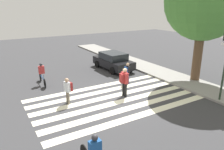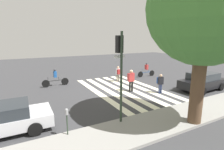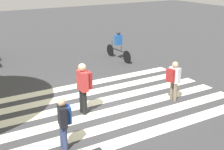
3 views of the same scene
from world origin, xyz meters
The scene contains 6 objects.
ground_plane centered at (0.00, 0.00, 0.00)m, with size 60.00×60.00×0.00m, color #38383A.
crosswalk_stripes centered at (0.00, 0.00, 0.00)m, with size 5.47×10.00×0.01m.
pedestrian_adult_tall_backpack centered at (-1.95, 2.33, 0.92)m, with size 0.46×0.41×1.58m.
pedestrian_adult_yellow_jacket centered at (-0.89, -2.60, 0.93)m, with size 0.47×0.43×1.58m.
pedestrian_child_with_backpack centered at (-0.12, 0.83, 1.08)m, with size 0.52×0.44×1.85m.
cyclist_near_curb centered at (5.13, -3.84, 0.87)m, with size 2.43×0.40×1.63m.
Camera 3 is at (-9.33, 5.15, 4.91)m, focal length 50.00 mm.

